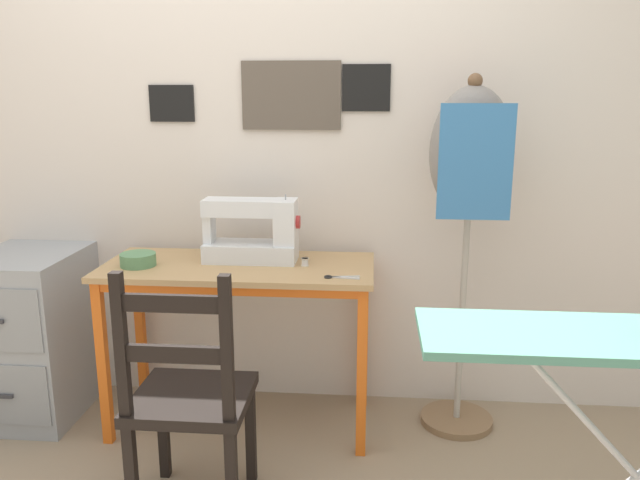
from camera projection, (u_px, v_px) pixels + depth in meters
ground_plane at (231, 453)px, 2.59m from camera, size 14.00×14.00×0.00m
wall_back at (250, 133)px, 2.84m from camera, size 10.00×0.07×2.55m
sewing_table at (238, 287)px, 2.67m from camera, size 1.15×0.50×0.74m
sewing_machine at (256, 232)px, 2.69m from camera, size 0.41×0.18×0.29m
fabric_bowl at (138, 259)px, 2.63m from camera, size 0.15×0.15×0.05m
scissors at (336, 277)px, 2.47m from camera, size 0.14×0.04×0.01m
thread_spool_near_machine at (305, 262)px, 2.63m from camera, size 0.03×0.03×0.03m
wooden_chair at (189, 400)px, 2.13m from camera, size 0.40×0.38×0.92m
filing_cabinet at (33, 334)px, 2.85m from camera, size 0.44×0.55×0.76m
dress_form at (470, 173)px, 2.56m from camera, size 0.34×0.32×1.53m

